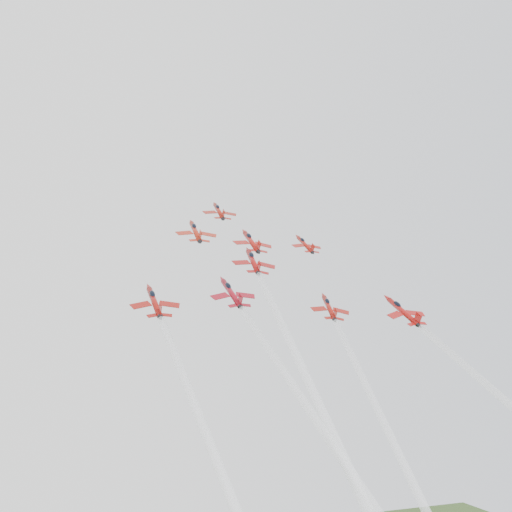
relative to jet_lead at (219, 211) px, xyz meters
name	(u,v)px	position (x,y,z in m)	size (l,w,h in m)	color
jet_lead	(219,211)	(0.00, 0.00, 0.00)	(9.71, 12.07, 8.84)	maroon
jet_row2_left	(195,231)	(-9.76, -12.69, -8.97)	(10.46, 13.00, 9.52)	#A82110
jet_row2_center	(251,241)	(3.87, -15.75, -11.14)	(10.48, 13.03, 9.54)	#A2150F
jet_row2_right	(305,244)	(19.00, -15.31, -10.85)	(8.47, 10.53, 7.71)	#A1170F
jet_center	(344,409)	(0.95, -66.78, -47.33)	(10.53, 94.34, 67.32)	maroon
jet_rear_farleft	(205,499)	(-24.61, -78.77, -55.82)	(9.49, 84.96, 60.63)	maroon
jet_rear_left	(317,467)	(-8.29, -75.88, -53.77)	(9.66, 86.55, 61.77)	maroon
jet_rear_right	(438,452)	(11.95, -75.11, -53.23)	(8.50, 76.16, 54.35)	maroon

